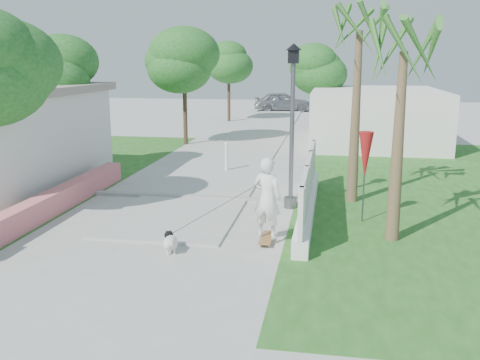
% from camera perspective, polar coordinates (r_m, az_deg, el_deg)
% --- Properties ---
extents(ground, '(90.00, 90.00, 0.00)m').
position_cam_1_polar(ground, '(10.50, -13.38, -10.22)').
color(ground, '#B7B7B2').
rests_on(ground, ground).
extents(path_strip, '(3.20, 36.00, 0.06)m').
position_cam_1_polar(path_strip, '(29.39, 1.97, 4.95)').
color(path_strip, '#B7B7B2').
rests_on(path_strip, ground).
extents(curb, '(6.50, 0.25, 0.10)m').
position_cam_1_polar(curb, '(15.87, -4.96, -1.81)').
color(curb, '#999993').
rests_on(curb, ground).
extents(grass_left, '(8.00, 20.00, 0.01)m').
position_cam_1_polar(grass_left, '(20.49, -22.77, 0.43)').
color(grass_left, '#25571B').
rests_on(grass_left, ground).
extents(grass_right, '(8.00, 20.00, 0.01)m').
position_cam_1_polar(grass_right, '(17.59, 19.49, -1.21)').
color(grass_right, '#25571B').
rests_on(grass_right, ground).
extents(pink_wall, '(0.45, 8.20, 0.80)m').
position_cam_1_polar(pink_wall, '(14.84, -19.87, -2.54)').
color(pink_wall, '#D16B6F').
rests_on(pink_wall, ground).
extents(lattice_fence, '(0.35, 7.00, 1.50)m').
position_cam_1_polar(lattice_fence, '(14.29, 7.28, -1.47)').
color(lattice_fence, white).
rests_on(lattice_fence, ground).
extents(building_right, '(6.00, 8.00, 2.60)m').
position_cam_1_polar(building_right, '(27.06, 14.17, 6.61)').
color(building_right, silver).
rests_on(building_right, ground).
extents(street_lamp, '(0.44, 0.44, 4.44)m').
position_cam_1_polar(street_lamp, '(14.47, 5.59, 6.33)').
color(street_lamp, '#59595E').
rests_on(street_lamp, ground).
extents(bollard, '(0.14, 0.14, 1.09)m').
position_cam_1_polar(bollard, '(19.52, -1.46, 2.60)').
color(bollard, white).
rests_on(bollard, ground).
extents(patio_umbrella, '(0.36, 0.36, 2.30)m').
position_cam_1_polar(patio_umbrella, '(13.58, 13.23, 2.46)').
color(patio_umbrella, '#59595E').
rests_on(patio_umbrella, ground).
extents(tree_left_mid, '(3.20, 3.20, 4.85)m').
position_cam_1_polar(tree_left_mid, '(19.73, -19.11, 10.53)').
color(tree_left_mid, '#4C3826').
rests_on(tree_left_mid, ground).
extents(tree_path_left, '(3.40, 3.40, 5.23)m').
position_cam_1_polar(tree_path_left, '(25.78, -5.96, 12.25)').
color(tree_path_left, '#4C3826').
rests_on(tree_path_left, ground).
extents(tree_path_right, '(3.00, 3.00, 4.79)m').
position_cam_1_polar(tree_path_right, '(28.84, 8.50, 11.58)').
color(tree_path_right, '#4C3826').
rests_on(tree_path_right, ground).
extents(tree_path_far, '(3.20, 3.20, 5.17)m').
position_cam_1_polar(tree_path_far, '(35.47, -1.19, 12.45)').
color(tree_path_far, '#4C3826').
rests_on(tree_path_far, ground).
extents(palm_far, '(1.80, 1.80, 5.30)m').
position_cam_1_polar(palm_far, '(15.36, 12.59, 14.15)').
color(palm_far, brown).
rests_on(palm_far, ground).
extents(palm_near, '(1.80, 1.80, 4.70)m').
position_cam_1_polar(palm_near, '(12.13, 17.01, 11.84)').
color(palm_near, brown).
rests_on(palm_near, ground).
extents(skateboarder, '(2.32, 1.31, 1.94)m').
position_cam_1_polar(skateboarder, '(11.77, -1.10, -2.88)').
color(skateboarder, olive).
rests_on(skateboarder, ground).
extents(dog, '(0.46, 0.62, 0.45)m').
position_cam_1_polar(dog, '(11.55, -7.47, -6.53)').
color(dog, silver).
rests_on(dog, ground).
extents(parked_car, '(4.64, 2.36, 1.51)m').
position_cam_1_polar(parked_car, '(42.63, 4.56, 8.35)').
color(parked_car, '#989A9F').
rests_on(parked_car, ground).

